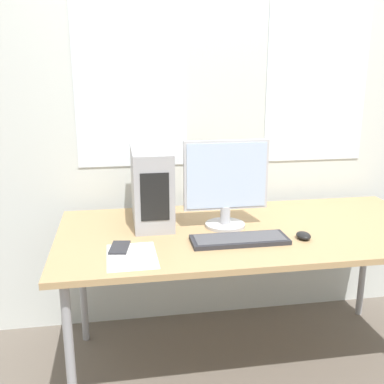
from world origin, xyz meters
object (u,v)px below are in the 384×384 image
at_px(monitor_main, 226,183).
at_px(keyboard, 239,240).
at_px(pc_tower, 151,186).
at_px(cell_phone, 120,248).
at_px(mouse, 303,236).

relative_size(monitor_main, keyboard, 0.98).
relative_size(pc_tower, cell_phone, 2.70).
xyz_separation_m(pc_tower, monitor_main, (0.36, -0.14, 0.04)).
distance_m(monitor_main, cell_phone, 0.61).
relative_size(keyboard, cell_phone, 2.82).
bearing_deg(mouse, cell_phone, 178.65).
bearing_deg(pc_tower, keyboard, -43.63).
bearing_deg(pc_tower, monitor_main, -21.20).
relative_size(monitor_main, mouse, 4.98).
distance_m(pc_tower, cell_phone, 0.43).
xyz_separation_m(keyboard, mouse, (0.31, -0.01, 0.00)).
bearing_deg(keyboard, pc_tower, 136.37).
bearing_deg(keyboard, cell_phone, 179.15).
bearing_deg(keyboard, mouse, -2.24).
bearing_deg(cell_phone, monitor_main, 30.90).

